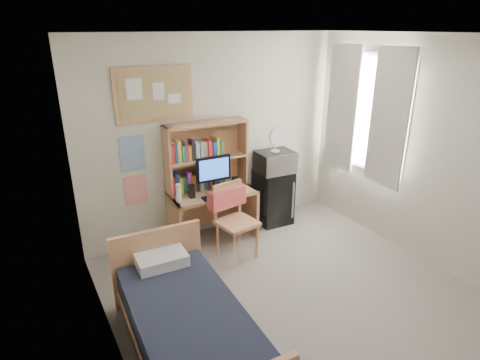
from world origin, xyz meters
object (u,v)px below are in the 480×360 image
desk_chair (237,222)px  mini_fridge (273,197)px  speaker_left (192,191)px  microwave (275,162)px  speaker_right (235,183)px  desk (213,216)px  bed (189,333)px  desk_fan (276,140)px  bulletin_board (154,94)px  monitor (214,176)px

desk_chair → mini_fridge: 1.08m
mini_fridge → desk_chair: bearing=-144.8°
speaker_left → microwave: bearing=5.3°
mini_fridge → microwave: (-0.00, -0.02, 0.53)m
desk_chair → speaker_left: 0.68m
mini_fridge → speaker_left: bearing=-173.0°
microwave → speaker_right: bearing=-169.2°
desk → mini_fridge: 0.98m
bed → speaker_right: size_ratio=10.40×
mini_fridge → speaker_left: (-1.28, -0.09, 0.38)m
desk_fan → speaker_left: bearing=-173.9°
bulletin_board → desk: (0.57, -0.28, -1.58)m
bed → desk_fan: bearing=43.5°
mini_fridge → microwave: size_ratio=1.56×
desk_chair → monitor: size_ratio=1.94×
mini_fridge → desk: bearing=-174.6°
bed → desk_fan: (2.05, 1.75, 0.98)m
speaker_left → desk_fan: bearing=5.3°
mini_fridge → microwave: microwave is taller
bulletin_board → mini_fridge: bulletin_board is taller
bulletin_board → microwave: bearing=-9.7°
desk → desk_fan: desk_fan is taller
bed → speaker_left: (0.77, 1.68, 0.52)m
microwave → mini_fridge: bearing=90.0°
speaker_left → microwave: size_ratio=0.33×
desk → desk_fan: bearing=3.4°
speaker_left → desk_fan: size_ratio=0.51×
bed → speaker_left: size_ratio=10.61×
bulletin_board → speaker_left: bearing=-50.6°
mini_fridge → bed: bearing=-136.1°
bulletin_board → bed: (-0.50, -2.02, -1.68)m
monitor → speaker_right: monitor is taller
desk → bed: (-1.07, -1.73, -0.10)m
desk_chair → desk: bearing=88.6°
desk → mini_fridge: size_ratio=1.41×
monitor → speaker_left: (-0.30, 0.01, -0.16)m
mini_fridge → desk_fan: 0.84m
speaker_left → speaker_right: (0.60, -0.02, 0.00)m
mini_fridge → monitor: (-0.98, -0.10, 0.53)m
bulletin_board → speaker_left: 1.23m
desk → desk_fan: size_ratio=3.36×
speaker_left → desk_fan: (1.28, 0.07, 0.46)m
mini_fridge → bed: mini_fridge is taller
bulletin_board → monitor: bulletin_board is taller
desk_chair → desk_fan: (0.91, 0.55, 0.76)m
microwave → desk_fan: (0.00, 0.00, 0.31)m
bed → speaker_right: bearing=53.4°
desk_chair → monitor: bearing=89.8°
desk → speaker_left: size_ratio=6.56×
microwave → desk_fan: bearing=0.0°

